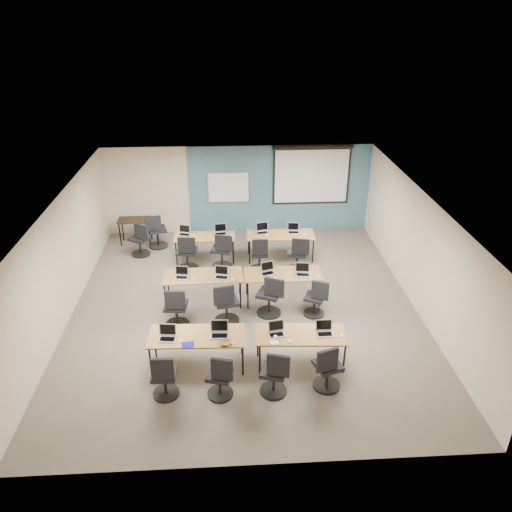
{
  "coord_description": "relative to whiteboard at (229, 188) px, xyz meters",
  "views": [
    {
      "loc": [
        -0.33,
        -9.93,
        6.41
      ],
      "look_at": [
        0.29,
        0.4,
        1.15
      ],
      "focal_mm": 35.0,
      "sensor_mm": 36.0,
      "label": 1
    }
  ],
  "objects": [
    {
      "name": "ceiling",
      "position": [
        0.3,
        -4.43,
        1.25
      ],
      "size": [
        8.0,
        9.0,
        0.02
      ],
      "primitive_type": "cube",
      "color": "white",
      "rests_on": "ground"
    },
    {
      "name": "wall_front",
      "position": [
        0.3,
        -8.93,
        -0.1
      ],
      "size": [
        8.0,
        0.04,
        2.7
      ],
      "primitive_type": "cube",
      "color": "beige",
      "rests_on": "ground"
    },
    {
      "name": "snack_plate",
      "position": [
        0.76,
        -6.78,
        -0.71
      ],
      "size": [
        0.19,
        0.19,
        0.01
      ],
      "primitive_type": "cylinder",
      "rotation": [
        0.0,
        0.0,
        -0.1
      ],
      "color": "white",
      "rests_on": "training_table_front_right"
    },
    {
      "name": "snack_bowl",
      "position": [
        -0.15,
        -6.78,
        -0.69
      ],
      "size": [
        0.25,
        0.25,
        0.05
      ],
      "primitive_type": "imported",
      "rotation": [
        0.0,
        0.0,
        -0.21
      ],
      "color": "brown",
      "rests_on": "training_table_front_left"
    },
    {
      "name": "mouse_4",
      "position": [
        -0.85,
        -4.3,
        -0.71
      ],
      "size": [
        0.08,
        0.1,
        0.03
      ],
      "primitive_type": "ellipsoid",
      "rotation": [
        0.0,
        0.0,
        0.29
      ],
      "color": "white",
      "rests_on": "training_table_mid_left"
    },
    {
      "name": "blue_mousepad",
      "position": [
        -0.85,
        -6.76,
        -0.72
      ],
      "size": [
        0.24,
        0.21,
        0.01
      ],
      "primitive_type": "cube",
      "rotation": [
        0.0,
        0.0,
        0.09
      ],
      "color": "#12118E",
      "rests_on": "training_table_front_left"
    },
    {
      "name": "laptop_0",
      "position": [
        -1.25,
        -6.52,
        -0.66
      ],
      "size": [
        0.33,
        0.28,
        0.25
      ],
      "rotation": [
        0.0,
        0.0,
        -0.12
      ],
      "color": "#B0B0B0",
      "rests_on": "training_table_front_left"
    },
    {
      "name": "training_table_front_right",
      "position": [
        1.3,
        -6.55,
        -0.77
      ],
      "size": [
        1.74,
        0.73,
        0.73
      ],
      "rotation": [
        0.0,
        0.0,
        -0.06
      ],
      "color": "olive",
      "rests_on": "floor"
    },
    {
      "name": "mouse_1",
      "position": [
        -0.03,
        -6.78,
        -0.71
      ],
      "size": [
        0.07,
        0.1,
        0.03
      ],
      "primitive_type": "ellipsoid",
      "rotation": [
        0.0,
        0.0,
        0.16
      ],
      "color": "white",
      "rests_on": "training_table_front_left"
    },
    {
      "name": "mouse_5",
      "position": [
        0.03,
        -4.37,
        -0.71
      ],
      "size": [
        0.06,
        0.1,
        0.04
      ],
      "primitive_type": "ellipsoid",
      "rotation": [
        0.0,
        0.0,
        -0.01
      ],
      "color": "white",
      "rests_on": "training_table_mid_left"
    },
    {
      "name": "task_chair_3",
      "position": [
        1.7,
        -7.27,
        -1.04
      ],
      "size": [
        0.53,
        0.51,
        0.99
      ],
      "rotation": [
        0.0,
        0.0,
        0.32
      ],
      "color": "black",
      "rests_on": "floor"
    },
    {
      "name": "wall_right",
      "position": [
        4.3,
        -4.43,
        -0.1
      ],
      "size": [
        0.04,
        9.0,
        2.7
      ],
      "primitive_type": "cube",
      "color": "beige",
      "rests_on": "ground"
    },
    {
      "name": "laptop_6",
      "position": [
        0.86,
        -4.07,
        -0.66
      ],
      "size": [
        0.32,
        0.28,
        0.25
      ],
      "rotation": [
        0.0,
        0.0,
        0.34
      ],
      "color": "#ABABAC",
      "rests_on": "training_table_mid_right"
    },
    {
      "name": "laptop_3",
      "position": [
        1.76,
        -6.55,
        -0.66
      ],
      "size": [
        0.32,
        0.27,
        0.24
      ],
      "rotation": [
        0.0,
        0.0,
        0.0
      ],
      "color": "silver",
      "rests_on": "training_table_front_right"
    },
    {
      "name": "task_chair_8",
      "position": [
        -1.15,
        -2.46,
        -1.02
      ],
      "size": [
        0.57,
        0.57,
        1.04
      ],
      "rotation": [
        0.0,
        0.0,
        -0.12
      ],
      "color": "black",
      "rests_on": "floor"
    },
    {
      "name": "training_table_back_left",
      "position": [
        -0.69,
        -1.92,
        -0.77
      ],
      "size": [
        1.66,
        0.69,
        0.73
      ],
      "rotation": [
        0.0,
        0.0,
        -0.02
      ],
      "color": "brown",
      "rests_on": "floor"
    },
    {
      "name": "laptop_11",
      "position": [
        1.77,
        -1.77,
        -0.66
      ],
      "size": [
        0.32,
        0.28,
        0.25
      ],
      "rotation": [
        0.0,
        0.0,
        -0.11
      ],
      "color": "silver",
      "rests_on": "training_table_back_right"
    },
    {
      "name": "mouse_10",
      "position": [
        1.0,
        -1.98,
        -0.71
      ],
      "size": [
        0.09,
        0.12,
        0.04
      ],
      "primitive_type": "ellipsoid",
      "rotation": [
        0.0,
        0.0,
        0.29
      ],
      "color": "white",
      "rests_on": "training_table_back_right"
    },
    {
      "name": "task_chair_0",
      "position": [
        -1.25,
        -7.32,
        -1.05
      ],
      "size": [
        0.49,
        0.49,
        0.97
      ],
      "rotation": [
        0.0,
        0.0,
        -0.05
      ],
      "color": "black",
      "rests_on": "floor"
    },
    {
      "name": "floor",
      "position": [
        0.3,
        -4.43,
        -1.45
      ],
      "size": [
        8.0,
        9.0,
        0.02
      ],
      "primitive_type": "cube",
      "color": "#6B6354",
      "rests_on": "ground"
    },
    {
      "name": "mouse_0",
      "position": [
        -0.99,
        -6.65,
        -0.71
      ],
      "size": [
        0.07,
        0.1,
        0.03
      ],
      "primitive_type": "ellipsoid",
      "rotation": [
        0.0,
        0.0,
        0.17
      ],
      "color": "white",
      "rests_on": "training_table_front_left"
    },
    {
      "name": "spare_chair_b",
      "position": [
        -2.52,
        -1.51,
        -1.03
      ],
      "size": [
        0.59,
        0.53,
        1.01
      ],
      "rotation": [
        0.0,
        0.0,
        -0.52
      ],
      "color": "black",
      "rests_on": "floor"
    },
    {
      "name": "mouse_7",
      "position": [
        2.03,
        -4.37,
        -0.71
      ],
      "size": [
        0.07,
        0.11,
        0.04
      ],
      "primitive_type": "ellipsoid",
      "rotation": [
        0.0,
        0.0,
        0.11
      ],
      "color": "white",
      "rests_on": "training_table_mid_right"
    },
    {
      "name": "laptop_9",
      "position": [
        -0.26,
        -1.75,
        -0.66
      ],
      "size": [
        0.34,
        0.29,
        0.26
      ],
      "rotation": [
        0.0,
        0.0,
        0.12
      ],
      "color": "silver",
      "rests_on": "training_table_back_left"
    },
    {
      "name": "laptop_1",
      "position": [
        -0.26,
        -6.47,
        -0.66
      ],
      "size": [
        0.34,
        0.29,
        0.26
      ],
      "rotation": [
        0.0,
        0.0,
        -0.04
      ],
      "color": "#A9A9B4",
      "rests_on": "training_table_front_left"
    },
    {
      "name": "task_chair_10",
      "position": [
        0.77,
        -2.61,
        -1.04
      ],
      "size": [
        0.5,
        0.5,
        0.98
      ],
      "rotation": [
        0.0,
        0.0,
        -0.0
      ],
      "color": "black",
      "rests_on": "floor"
    },
    {
      "name": "laptop_10",
      "position": [
        0.9,
        -1.75,
        -0.66
      ],
      "size": [
        0.35,
        0.3,
        0.26
      ],
      "rotation": [
        0.0,
        0.0,
        0.22
      ],
      "color": "#BBBBBB",
      "rests_on": "training_table_back_right"
    },
    {
      "name": "task_chair_5",
      "position": [
        -0.14,
        -5.02,
        -1.02
      ],
      "size": [
        0.56,
        0.56,
        1.04
      ],
      "rotation": [
        0.0,
        0.0,
        0.2
      ],
      "color": "black",
      "rests_on": "floor"
    },
    {
      "name": "laptop_8",
      "position": [
        -1.25,
        -1.75,
        -0.66
      ],
      "size": [
        0.32,
        0.27,
        0.24
      ],
      "rotation": [
        0.0,
        0.0,
        -0.3
      ],
      "color": "#ABABB4",
      "rests_on": "training_table_back_left"
    },
    {
      "name": "task_chair_9",
      "position": [
        -0.22,
        -2.41,
        -1.02
      ],
      "size": [
        0.57,
        0.57,
        1.04
      ],
      "rotation": [
        0.0,
        0.0,
        -0.27
      ],
      "color": "black",
      "rests_on": "floor"
    },
    {
      "name": "wall_left",
      "position": [
        -3.7,
        -4.43,
        -0.1
      ],
      "size": [
        0.04,
        9.0,
        2.7
      ],
      "primitive_type": "cube",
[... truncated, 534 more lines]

